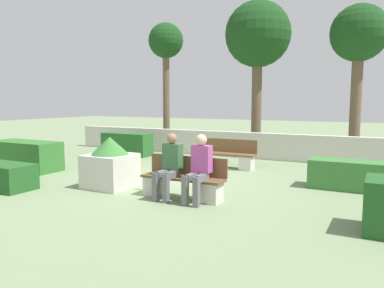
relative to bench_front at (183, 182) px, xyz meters
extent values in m
plane|color=gray|center=(-1.05, 1.28, -0.32)|extent=(60.00, 60.00, 0.00)
cube|color=beige|center=(-1.05, 5.86, 0.12)|extent=(14.17, 0.30, 0.89)
cube|color=brown|center=(0.00, -0.04, 0.10)|extent=(1.78, 0.44, 0.05)
cube|color=brown|center=(0.00, 0.20, 0.32)|extent=(1.78, 0.04, 0.40)
cube|color=beige|center=(-0.66, -0.04, -0.12)|extent=(0.36, 0.40, 0.40)
cube|color=beige|center=(0.66, -0.04, -0.12)|extent=(0.36, 0.40, 0.40)
cube|color=brown|center=(-0.59, 3.62, 0.10)|extent=(1.83, 0.44, 0.05)
cube|color=brown|center=(-0.59, 3.86, 0.32)|extent=(1.83, 0.04, 0.40)
cube|color=beige|center=(-1.27, 3.62, -0.12)|extent=(0.36, 0.40, 0.40)
cube|color=beige|center=(0.09, 3.62, -0.12)|extent=(0.36, 0.40, 0.40)
cube|color=slate|center=(-0.34, -0.25, 0.19)|extent=(0.14, 0.46, 0.13)
cube|color=slate|center=(-0.14, -0.25, 0.19)|extent=(0.14, 0.46, 0.13)
cube|color=slate|center=(-0.36, -0.48, -0.03)|extent=(0.11, 0.11, 0.58)
cube|color=slate|center=(-0.12, -0.48, -0.03)|extent=(0.11, 0.11, 0.58)
cube|color=#3D6B42|center=(-0.24, -0.01, 0.52)|extent=(0.38, 0.22, 0.54)
sphere|color=#936B4C|center=(-0.24, -0.03, 0.90)|extent=(0.21, 0.21, 0.21)
cube|color=slate|center=(0.33, -0.25, 0.19)|extent=(0.14, 0.46, 0.13)
cube|color=slate|center=(0.53, -0.25, 0.19)|extent=(0.14, 0.46, 0.13)
cube|color=slate|center=(0.31, -0.48, -0.03)|extent=(0.11, 0.11, 0.58)
cube|color=slate|center=(0.55, -0.48, -0.03)|extent=(0.11, 0.11, 0.58)
cube|color=#B74C9E|center=(0.43, -0.01, 0.52)|extent=(0.38, 0.22, 0.54)
sphere|color=beige|center=(0.43, -0.03, 0.91)|extent=(0.22, 0.22, 0.22)
cube|color=#3D7A38|center=(3.14, 2.40, 0.00)|extent=(2.10, 0.70, 0.66)
cube|color=#33702D|center=(-5.60, 0.65, 0.09)|extent=(2.19, 0.88, 0.83)
cube|color=#286028|center=(-4.83, 4.38, 0.08)|extent=(1.91, 0.66, 0.82)
cube|color=beige|center=(-1.97, 0.06, 0.06)|extent=(1.01, 1.01, 0.77)
cone|color=#387533|center=(-1.97, 0.06, 0.65)|extent=(0.87, 0.87, 0.41)
cylinder|color=brown|center=(-4.84, 7.20, 1.74)|extent=(0.28, 0.28, 4.12)
sphere|color=#194219|center=(-4.84, 7.20, 4.20)|extent=(1.47, 1.47, 1.47)
cylinder|color=brown|center=(-0.95, 7.59, 1.60)|extent=(0.39, 0.39, 3.85)
sphere|color=#194219|center=(-0.95, 7.59, 4.22)|extent=(2.52, 2.52, 2.52)
cylinder|color=brown|center=(2.64, 7.46, 1.55)|extent=(0.37, 0.37, 3.74)
sphere|color=#194219|center=(2.64, 7.46, 3.94)|extent=(1.91, 1.91, 1.91)
camera|label=1|loc=(3.68, -6.59, 1.67)|focal=35.00mm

